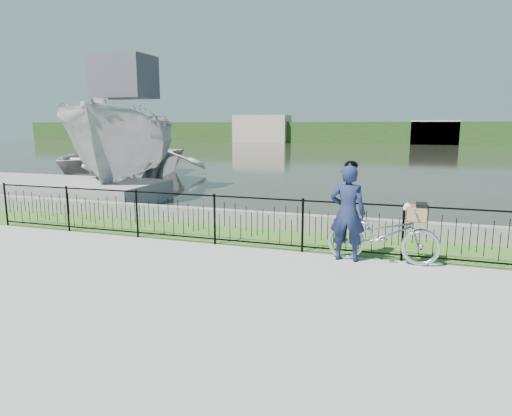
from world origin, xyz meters
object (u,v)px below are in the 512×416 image
(cyclist, at_px, (348,212))
(boat_near, at_px, (127,145))
(boat_far, at_px, (119,158))
(bicycle_rig, at_px, (383,234))
(dock, at_px, (31,188))

(cyclist, bearing_deg, boat_near, 144.64)
(cyclist, xyz_separation_m, boat_far, (-12.60, 10.52, 0.02))
(cyclist, distance_m, boat_far, 16.42)
(bicycle_rig, xyz_separation_m, cyclist, (-0.69, -0.09, 0.40))
(bicycle_rig, distance_m, boat_far, 16.90)
(boat_near, bearing_deg, bicycle_rig, -33.15)
(bicycle_rig, bearing_deg, boat_near, 146.85)
(dock, height_order, boat_far, boat_far)
(boat_far, bearing_deg, bicycle_rig, -38.11)
(bicycle_rig, height_order, boat_near, boat_near)
(dock, distance_m, cyclist, 12.68)
(bicycle_rig, bearing_deg, dock, 162.03)
(dock, height_order, bicycle_rig, bicycle_rig)
(dock, xyz_separation_m, boat_far, (-0.65, 6.33, 0.64))
(boat_near, bearing_deg, dock, -132.94)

